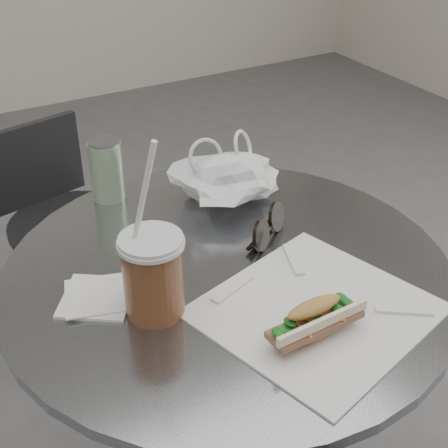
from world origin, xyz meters
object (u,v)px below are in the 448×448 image
sunglasses (267,228)px  iced_coffee (153,274)px  drink_can (107,170)px  banh_mi (315,321)px  cafe_table (227,382)px  chair_far (70,253)px

sunglasses → iced_coffee: bearing=163.8°
sunglasses → drink_can: drink_can is taller
iced_coffee → sunglasses: iced_coffee is taller
banh_mi → sunglasses: 0.27m
sunglasses → drink_can: 0.34m
cafe_table → banh_mi: (0.02, -0.21, 0.31)m
banh_mi → sunglasses: banh_mi is taller
cafe_table → chair_far: 0.83m
cafe_table → sunglasses: (0.10, 0.04, 0.30)m
chair_far → banh_mi: banh_mi is taller
chair_far → drink_can: bearing=75.4°
cafe_table → drink_can: size_ratio=6.15×
chair_far → sunglasses: sunglasses is taller
banh_mi → cafe_table: bearing=93.0°
iced_coffee → sunglasses: 0.28m
cafe_table → iced_coffee: iced_coffee is taller
chair_far → iced_coffee: iced_coffee is taller
sunglasses → drink_can: bearing=90.3°
chair_far → banh_mi: size_ratio=3.60×
iced_coffee → sunglasses: (0.26, 0.09, -0.05)m
banh_mi → sunglasses: size_ratio=1.59×
banh_mi → chair_far: bearing=92.7°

